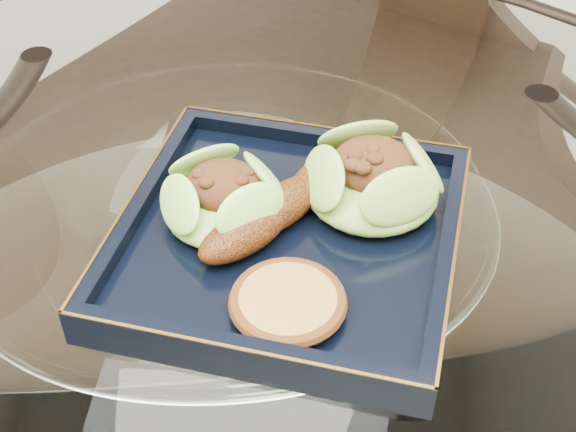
# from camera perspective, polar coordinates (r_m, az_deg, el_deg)

# --- Properties ---
(dining_table) EXTENTS (1.13, 1.13, 0.77)m
(dining_table) POSITION_cam_1_polar(r_m,az_deg,el_deg) (0.80, -3.53, -10.63)
(dining_table) COLOR white
(dining_table) RESTS_ON ground
(dining_chair) EXTENTS (0.55, 0.55, 0.97)m
(dining_chair) POSITION_cam_1_polar(r_m,az_deg,el_deg) (1.16, 1.27, 5.77)
(dining_chair) COLOR black
(dining_chair) RESTS_ON ground
(navy_plate) EXTENTS (0.30, 0.30, 0.02)m
(navy_plate) POSITION_cam_1_polar(r_m,az_deg,el_deg) (0.66, 0.00, -1.94)
(navy_plate) COLOR black
(navy_plate) RESTS_ON dining_table
(lettuce_wrap_left) EXTENTS (0.12, 0.12, 0.04)m
(lettuce_wrap_left) POSITION_cam_1_polar(r_m,az_deg,el_deg) (0.66, -4.58, 1.06)
(lettuce_wrap_left) COLOR #67A42F
(lettuce_wrap_left) RESTS_ON navy_plate
(lettuce_wrap_right) EXTENTS (0.12, 0.12, 0.04)m
(lettuce_wrap_right) POSITION_cam_1_polar(r_m,az_deg,el_deg) (0.67, 6.01, 2.38)
(lettuce_wrap_right) COLOR olive
(lettuce_wrap_right) RESTS_ON navy_plate
(roasted_plantain) EXTENTS (0.12, 0.16, 0.03)m
(roasted_plantain) POSITION_cam_1_polar(r_m,az_deg,el_deg) (0.66, -0.34, 0.80)
(roasted_plantain) COLOR #622B0A
(roasted_plantain) RESTS_ON navy_plate
(crumb_patty) EXTENTS (0.10, 0.10, 0.01)m
(crumb_patty) POSITION_cam_1_polar(r_m,az_deg,el_deg) (0.59, -0.01, -6.26)
(crumb_patty) COLOR #AF833A
(crumb_patty) RESTS_ON navy_plate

